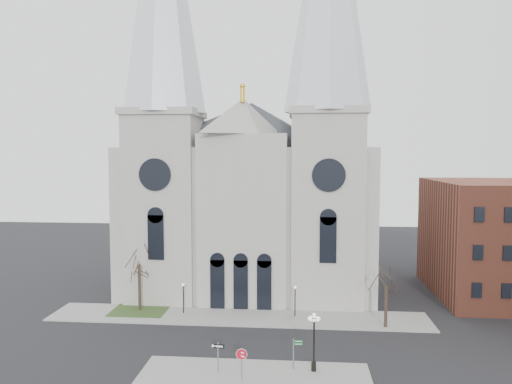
# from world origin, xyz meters

# --- Properties ---
(ground) EXTENTS (160.00, 160.00, 0.00)m
(ground) POSITION_xyz_m (0.00, 0.00, 0.00)
(ground) COLOR black
(ground) RESTS_ON ground
(sidewalk_far) EXTENTS (40.00, 6.00, 0.14)m
(sidewalk_far) POSITION_xyz_m (0.00, 11.00, 0.07)
(sidewalk_far) COLOR gray
(sidewalk_far) RESTS_ON ground
(grass_patch) EXTENTS (6.00, 5.00, 0.18)m
(grass_patch) POSITION_xyz_m (-11.00, 12.00, 0.09)
(grass_patch) COLOR #2A471E
(grass_patch) RESTS_ON ground
(cathedral) EXTENTS (33.00, 26.66, 54.00)m
(cathedral) POSITION_xyz_m (0.00, 22.86, 18.48)
(cathedral) COLOR #9E9A93
(cathedral) RESTS_ON ground
(bg_building_brick) EXTENTS (14.00, 18.00, 14.00)m
(bg_building_brick) POSITION_xyz_m (30.00, 22.00, 7.00)
(bg_building_brick) COLOR brown
(bg_building_brick) RESTS_ON ground
(tree_left) EXTENTS (3.20, 3.20, 7.50)m
(tree_left) POSITION_xyz_m (-11.00, 12.00, 5.58)
(tree_left) COLOR black
(tree_left) RESTS_ON ground
(tree_right) EXTENTS (3.20, 3.20, 6.00)m
(tree_right) POSITION_xyz_m (15.00, 9.00, 4.47)
(tree_right) COLOR black
(tree_right) RESTS_ON ground
(ped_lamp_left) EXTENTS (0.32, 0.32, 3.26)m
(ped_lamp_left) POSITION_xyz_m (-6.00, 11.50, 2.33)
(ped_lamp_left) COLOR black
(ped_lamp_left) RESTS_ON sidewalk_far
(ped_lamp_right) EXTENTS (0.32, 0.32, 3.26)m
(ped_lamp_right) POSITION_xyz_m (6.00, 11.50, 2.33)
(ped_lamp_right) COLOR black
(ped_lamp_right) RESTS_ON sidewalk_far
(stop_sign) EXTENTS (0.83, 0.40, 2.52)m
(stop_sign) POSITION_xyz_m (2.15, -3.97, 1.93)
(stop_sign) COLOR slate
(stop_sign) RESTS_ON sidewalk_near
(globe_lamp) EXTENTS (1.08, 1.08, 4.68)m
(globe_lamp) POSITION_xyz_m (7.61, -1.78, 3.08)
(globe_lamp) COLOR black
(globe_lamp) RESTS_ON sidewalk_near
(one_way_sign) EXTENTS (1.04, 0.16, 2.39)m
(one_way_sign) POSITION_xyz_m (0.12, -2.66, 1.73)
(one_way_sign) COLOR slate
(one_way_sign) RESTS_ON sidewalk_near
(street_name_sign) EXTENTS (0.78, 0.12, 2.45)m
(street_name_sign) POSITION_xyz_m (6.09, -1.57, 1.57)
(street_name_sign) COLOR slate
(street_name_sign) RESTS_ON sidewalk_near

